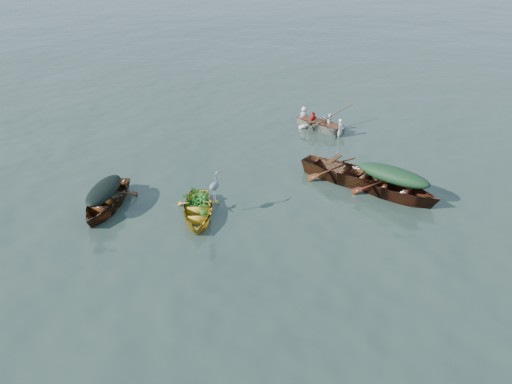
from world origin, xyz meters
TOP-DOWN VIEW (x-y plane):
  - ground at (0.00, 0.00)m, footprint 140.00×140.00m
  - yellow_dinghy at (-1.78, 1.30)m, footprint 3.07×3.34m
  - dark_covered_boat at (-4.55, 0.05)m, footprint 3.05×4.10m
  - green_tarp_boat at (2.68, 6.02)m, footprint 4.70×1.83m
  - open_wooden_boat at (1.04, 6.17)m, footprint 5.05×1.74m
  - rowed_boat at (-2.21, 10.28)m, footprint 3.75×1.57m
  - dark_tarp_cover at (-4.55, 0.05)m, footprint 1.67×2.25m
  - green_tarp_cover at (2.68, 6.02)m, footprint 2.59×1.01m
  - thwart_benches at (1.04, 6.17)m, footprint 2.53×1.03m
  - heron at (-1.38, 1.68)m, footprint 0.47×0.49m
  - dinghy_weeds at (-2.10, 1.74)m, footprint 1.11×1.14m
  - rowers at (-2.21, 10.28)m, footprint 2.66×1.31m
  - oars at (-2.21, 10.28)m, footprint 0.94×2.66m

SIDE VIEW (x-z plane):
  - ground at x=0.00m, z-range 0.00..0.00m
  - yellow_dinghy at x=-1.78m, z-range -0.43..0.43m
  - dark_covered_boat at x=-4.55m, z-range -0.49..0.49m
  - green_tarp_boat at x=2.68m, z-range -0.54..0.54m
  - open_wooden_boat at x=1.04m, z-range -0.60..0.60m
  - rowed_boat at x=-2.21m, z-range -0.42..0.42m
  - oars at x=-2.21m, z-range 0.42..0.48m
  - thwart_benches at x=1.04m, z-range 0.60..0.64m
  - dark_tarp_cover at x=-4.55m, z-range 0.49..0.89m
  - dinghy_weeds at x=-2.10m, z-range 0.43..1.03m
  - rowers at x=-2.21m, z-range 0.42..1.18m
  - green_tarp_cover at x=2.68m, z-range 0.54..1.06m
  - heron at x=-1.38m, z-range 0.43..1.35m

